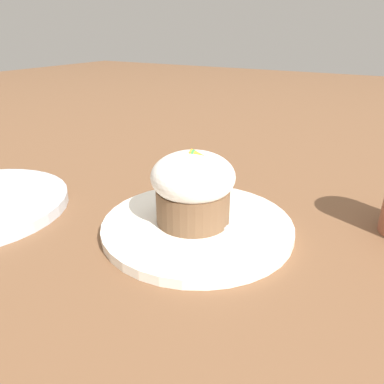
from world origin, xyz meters
name	(u,v)px	position (x,y,z in m)	size (l,w,h in m)	color
ground_plane	(197,230)	(0.00, 0.00, 0.00)	(4.00, 4.00, 0.00)	brown
dessert_plate	(197,226)	(0.00, 0.00, 0.01)	(0.25, 0.25, 0.01)	white
carrot_cake	(192,188)	(-0.01, 0.00, 0.06)	(0.11, 0.11, 0.10)	brown
spoon	(207,222)	(0.01, 0.00, 0.02)	(0.14, 0.04, 0.01)	silver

